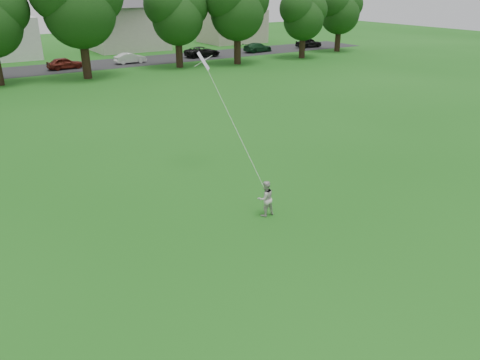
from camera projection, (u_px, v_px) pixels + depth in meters
ground at (233, 285)px, 13.70m from camera, size 160.00×160.00×0.00m
street at (10, 72)px, 46.32m from camera, size 90.00×7.00×0.01m
older_boy at (265, 198)px, 17.58m from camera, size 0.70×0.56×1.40m
kite at (232, 121)px, 19.04m from camera, size 0.89×3.35×6.99m
parked_cars at (67, 63)px, 47.92m from camera, size 70.82×2.29×1.27m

